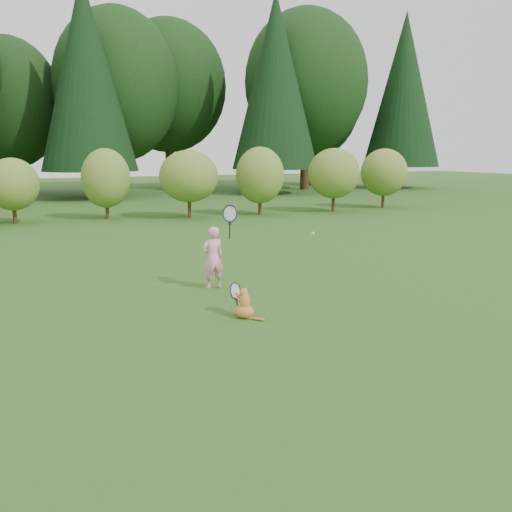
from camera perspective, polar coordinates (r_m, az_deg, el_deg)
name	(u,v)px	position (r m, az deg, el deg)	size (l,w,h in m)	color
ground	(265,306)	(9.60, 0.94, -4.99)	(100.00, 100.00, 0.00)	#265618
shrub_row	(111,183)	(21.73, -14.32, 7.09)	(28.00, 3.00, 2.80)	#547424
woodland_backdrop	(67,51)	(31.96, -18.42, 18.85)	(48.00, 10.00, 15.00)	black
child	(213,256)	(10.70, -4.27, -0.02)	(0.66, 0.41, 1.76)	pink
cat	(244,302)	(8.88, -1.20, -4.61)	(0.41, 0.67, 0.66)	#C86826
tennis_ball	(313,233)	(9.70, 5.71, 2.26)	(0.06, 0.06, 0.06)	#CCDC19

